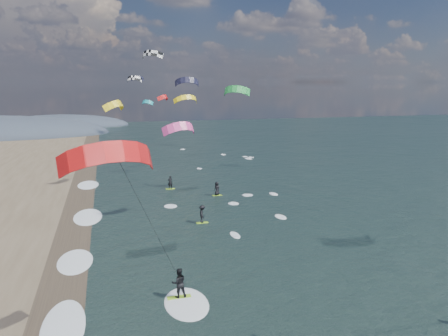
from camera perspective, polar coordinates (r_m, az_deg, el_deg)
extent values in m
cube|color=#382D23|center=(29.84, -20.52, -15.14)|extent=(3.00, 240.00, 0.00)
ellipsoid|color=#3D4756|center=(137.97, -20.67, 5.09)|extent=(40.00, 18.00, 7.00)
cube|color=#90CD24|center=(27.76, -5.88, -16.45)|extent=(1.45, 0.45, 0.07)
imported|color=black|center=(27.33, -5.92, -14.67)|extent=(0.92, 0.72, 1.84)
ellipsoid|color=white|center=(27.12, -4.93, -17.22)|extent=(2.60, 4.20, 0.12)
cylinder|color=black|center=(22.60, -9.33, -7.55)|extent=(0.02, 0.02, 11.18)
cube|color=#90CD24|center=(40.93, -2.86, -7.15)|extent=(1.10, 0.35, 0.05)
imported|color=black|center=(40.67, -2.87, -6.01)|extent=(0.72, 1.13, 1.66)
cube|color=#90CD24|center=(50.51, -0.93, -3.58)|extent=(1.10, 0.35, 0.05)
imported|color=black|center=(50.31, -0.93, -2.69)|extent=(0.91, 0.78, 1.57)
cube|color=#90CD24|center=(53.95, -7.02, -2.70)|extent=(1.10, 0.35, 0.05)
imported|color=black|center=(53.76, -7.04, -1.85)|extent=(0.60, 0.40, 1.60)
ellipsoid|color=white|center=(26.20, -18.56, -18.89)|extent=(2.40, 5.40, 0.11)
ellipsoid|color=white|center=(34.30, -17.74, -11.44)|extent=(2.40, 5.40, 0.11)
ellipsoid|color=white|center=(44.67, -17.18, -6.10)|extent=(2.40, 5.40, 0.11)
ellipsoid|color=white|center=(58.21, -16.76, -2.10)|extent=(2.40, 5.40, 0.11)
ellipsoid|color=white|center=(75.86, -16.45, 0.93)|extent=(2.40, 5.40, 0.11)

